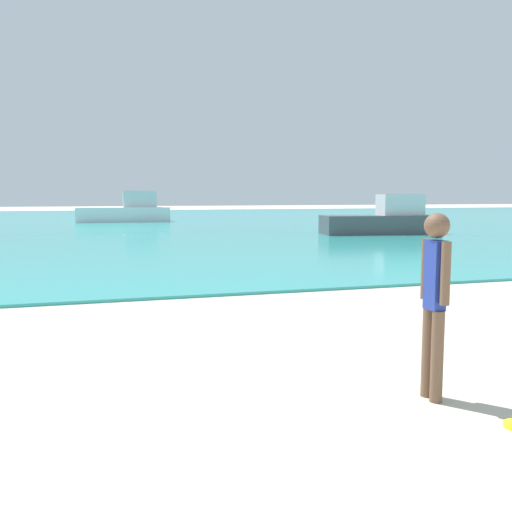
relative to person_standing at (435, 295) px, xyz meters
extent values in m
cube|color=teal|center=(-1.64, 35.62, -0.95)|extent=(160.00, 60.00, 0.06)
cylinder|color=brown|center=(0.00, -0.07, -0.56)|extent=(0.11, 0.11, 0.84)
cylinder|color=brown|center=(0.00, 0.07, -0.56)|extent=(0.11, 0.11, 0.84)
cube|color=#233899|center=(0.00, 0.00, 0.18)|extent=(0.12, 0.20, 0.63)
sphere|color=brown|center=(0.00, 0.00, 0.63)|extent=(0.23, 0.23, 0.23)
cylinder|color=brown|center=(0.00, -0.16, 0.22)|extent=(0.08, 0.08, 0.56)
cylinder|color=brown|center=(0.00, 0.16, 0.22)|extent=(0.08, 0.08, 0.56)
cube|color=#4C4C51|center=(10.14, 19.01, -0.48)|extent=(5.66, 2.47, 0.88)
cube|color=silver|center=(11.12, 18.88, 0.45)|extent=(2.12, 1.48, 0.99)
cube|color=white|center=(-0.71, 34.95, -0.42)|extent=(6.30, 2.22, 1.00)
cube|color=silver|center=(0.41, 34.90, 0.64)|extent=(2.29, 1.48, 1.12)
camera|label=1|loc=(-2.98, -4.26, 0.90)|focal=38.84mm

